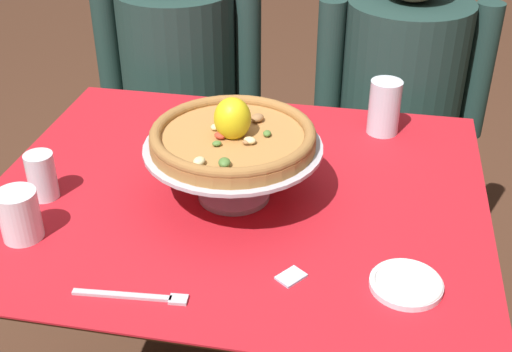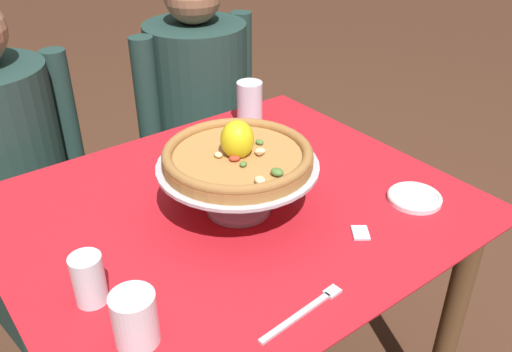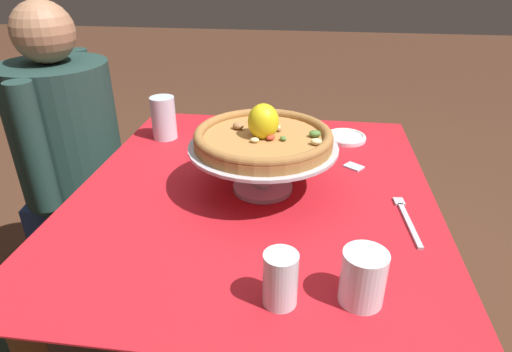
{
  "view_description": "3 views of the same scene",
  "coord_description": "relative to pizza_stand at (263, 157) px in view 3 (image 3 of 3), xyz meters",
  "views": [
    {
      "loc": [
        0.27,
        -1.19,
        1.52
      ],
      "look_at": [
        0.05,
        -0.03,
        0.8
      ],
      "focal_mm": 47.05,
      "sensor_mm": 36.0,
      "label": 1
    },
    {
      "loc": [
        -0.61,
        -0.89,
        1.46
      ],
      "look_at": [
        0.04,
        -0.04,
        0.82
      ],
      "focal_mm": 37.88,
      "sensor_mm": 36.0,
      "label": 2
    },
    {
      "loc": [
        -0.97,
        -0.13,
        1.29
      ],
      "look_at": [
        0.03,
        -0.0,
        0.76
      ],
      "focal_mm": 30.39,
      "sensor_mm": 36.0,
      "label": 3
    }
  ],
  "objects": [
    {
      "name": "dining_table",
      "position": [
        0.0,
        0.02,
        -0.21
      ],
      "size": [
        1.06,
        0.91,
        0.73
      ],
      "color": "brown",
      "rests_on": "ground"
    },
    {
      "name": "pizza_stand",
      "position": [
        0.0,
        0.0,
        0.0
      ],
      "size": [
        0.37,
        0.37,
        0.12
      ],
      "color": "#B7B7C1",
      "rests_on": "dining_table"
    },
    {
      "name": "pizza",
      "position": [
        0.0,
        -0.0,
        0.06
      ],
      "size": [
        0.34,
        0.34,
        0.1
      ],
      "color": "#AD753D",
      "rests_on": "pizza_stand"
    },
    {
      "name": "water_glass_side_left",
      "position": [
        -0.39,
        -0.08,
        -0.05
      ],
      "size": [
        0.06,
        0.06,
        0.1
      ],
      "color": "silver",
      "rests_on": "dining_table"
    },
    {
      "name": "sugar_packet",
      "position": [
        0.16,
        -0.24,
        -0.09
      ],
      "size": [
        0.06,
        0.06,
        0.0
      ],
      "primitive_type": "cube",
      "rotation": [
        0.0,
        0.0,
        0.93
      ],
      "color": "silver",
      "rests_on": "dining_table"
    },
    {
      "name": "diner_right",
      "position": [
        0.35,
        0.74,
        -0.26
      ],
      "size": [
        0.52,
        0.4,
        1.15
      ],
      "color": "navy",
      "rests_on": "ground"
    },
    {
      "name": "dinner_fork",
      "position": [
        -0.09,
        -0.34,
        -0.09
      ],
      "size": [
        0.2,
        0.03,
        0.01
      ],
      "color": "#B7B7C1",
      "rests_on": "dining_table"
    },
    {
      "name": "water_glass_front_left",
      "position": [
        -0.37,
        -0.22,
        -0.05
      ],
      "size": [
        0.08,
        0.08,
        0.1
      ],
      "color": "white",
      "rests_on": "dining_table"
    },
    {
      "name": "side_plate",
      "position": [
        0.36,
        -0.23,
        -0.08
      ],
      "size": [
        0.13,
        0.13,
        0.02
      ],
      "color": "white",
      "rests_on": "dining_table"
    },
    {
      "name": "water_glass_back_right",
      "position": [
        0.3,
        0.36,
        -0.03
      ],
      "size": [
        0.08,
        0.08,
        0.14
      ],
      "color": "silver",
      "rests_on": "dining_table"
    }
  ]
}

